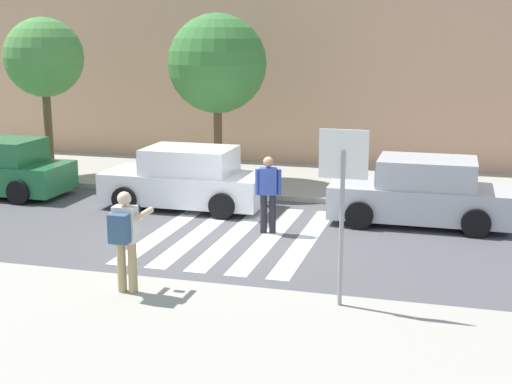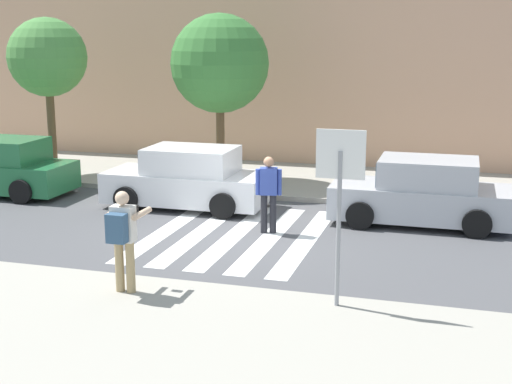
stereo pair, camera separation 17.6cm
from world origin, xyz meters
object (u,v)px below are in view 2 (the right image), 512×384
pedestrian_crossing (269,190)px  parked_car_green (0,168)px  stop_sign (340,179)px  photographer_with_backpack (123,233)px  parked_car_white (188,179)px  parked_car_silver (422,194)px  street_tree_center (220,64)px  street_tree_west (47,58)px

pedestrian_crossing → parked_car_green: size_ratio=0.42×
stop_sign → photographer_with_backpack: bearing=-173.2°
pedestrian_crossing → parked_car_white: (-2.59, 1.73, -0.25)m
parked_car_silver → parked_car_green: bearing=180.0°
stop_sign → street_tree_center: 9.98m
pedestrian_crossing → street_tree_west: size_ratio=0.37×
parked_car_white → street_tree_center: street_tree_center is taller
stop_sign → parked_car_white: (-4.85, 5.90, -1.47)m
parked_car_silver → street_tree_west: size_ratio=0.88×
photographer_with_backpack → pedestrian_crossing: size_ratio=1.00×
parked_car_silver → stop_sign: bearing=-99.3°
stop_sign → photographer_with_backpack: size_ratio=1.63×
pedestrian_crossing → street_tree_center: 5.74m
pedestrian_crossing → parked_car_green: bearing=168.0°
stop_sign → parked_car_white: 7.78m
photographer_with_backpack → parked_car_white: 6.47m
stop_sign → parked_car_silver: (0.97, 5.90, -1.47)m
stop_sign → street_tree_center: size_ratio=0.59×
photographer_with_backpack → parked_car_white: bearing=102.1°
photographer_with_backpack → stop_sign: bearing=6.8°
pedestrian_crossing → street_tree_west: bearing=153.2°
street_tree_west → parked_car_green: bearing=-97.6°
pedestrian_crossing → parked_car_green: 8.32m
parked_car_silver → street_tree_west: street_tree_west is taller
street_tree_west → pedestrian_crossing: bearing=-26.8°
pedestrian_crossing → parked_car_silver: pedestrian_crossing is taller
stop_sign → parked_car_white: size_ratio=0.69×
photographer_with_backpack → street_tree_center: 9.41m
parked_car_silver → street_tree_west: bearing=168.6°
street_tree_west → parked_car_white: bearing=-23.1°
photographer_with_backpack → parked_car_white: photographer_with_backpack is taller
parked_car_white → parked_car_green: bearing=-180.0°
photographer_with_backpack → parked_car_silver: photographer_with_backpack is taller
parked_car_white → pedestrian_crossing: bearing=-33.7°
parked_car_green → parked_car_white: size_ratio=1.00×
stop_sign → street_tree_west: street_tree_west is taller
photographer_with_backpack → parked_car_white: (-1.35, 6.31, -0.44)m
street_tree_center → photographer_with_backpack: bearing=-81.2°
parked_car_silver → street_tree_center: bearing=155.3°
parked_car_green → street_tree_center: 6.73m
photographer_with_backpack → street_tree_center: bearing=98.8°
stop_sign → parked_car_silver: 6.16m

